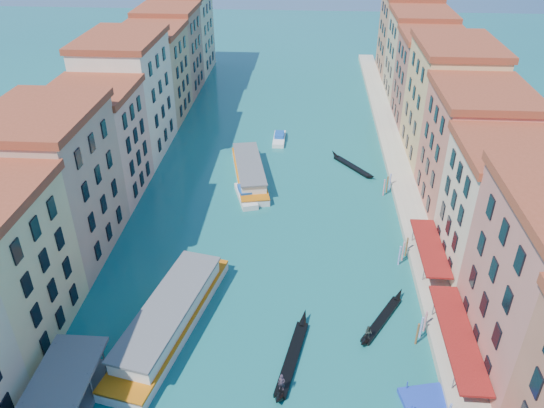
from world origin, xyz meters
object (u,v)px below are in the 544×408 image
(gondola_fore, at_px, (292,357))
(gondola_right, at_px, (381,320))
(vaporetto_far, at_px, (249,171))
(vaporetto_near, at_px, (170,316))

(gondola_fore, bearing_deg, gondola_right, 43.60)
(vaporetto_far, xyz_separation_m, gondola_right, (18.56, -33.35, -0.87))
(vaporetto_near, bearing_deg, gondola_fore, -3.78)
(gondola_fore, xyz_separation_m, gondola_right, (9.88, 6.23, -0.02))
(vaporetto_far, bearing_deg, gondola_fore, -89.56)
(gondola_right, bearing_deg, vaporetto_near, -143.46)
(vaporetto_far, distance_m, gondola_right, 38.18)
(vaporetto_near, relative_size, vaporetto_far, 1.18)
(vaporetto_near, bearing_deg, gondola_right, 17.80)
(vaporetto_far, bearing_deg, gondola_right, -72.83)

